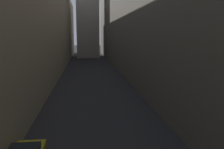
{
  "coord_description": "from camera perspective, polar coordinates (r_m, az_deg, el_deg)",
  "views": [
    {
      "loc": [
        -1.09,
        6.13,
        7.2
      ],
      "look_at": [
        0.0,
        15.43,
        5.62
      ],
      "focal_mm": 37.1,
      "sensor_mm": 36.0,
      "label": 1
    }
  ],
  "objects": [
    {
      "name": "building_block_left",
      "position": [
        45.45,
        -22.07,
        11.59
      ],
      "size": [
        14.59,
        108.0,
        18.62
      ],
      "primitive_type": "cube",
      "color": "gray",
      "rests_on": "ground"
    },
    {
      "name": "building_block_right",
      "position": [
        46.27,
        11.41,
        14.92
      ],
      "size": [
        14.9,
        108.0,
        23.26
      ],
      "primitive_type": "cube",
      "color": "#60594F",
      "rests_on": "ground"
    },
    {
      "name": "ground_plane",
      "position": [
        42.5,
        -5.11,
        -0.18
      ],
      "size": [
        264.0,
        264.0,
        0.0
      ],
      "primitive_type": "plane",
      "color": "#232326"
    }
  ]
}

